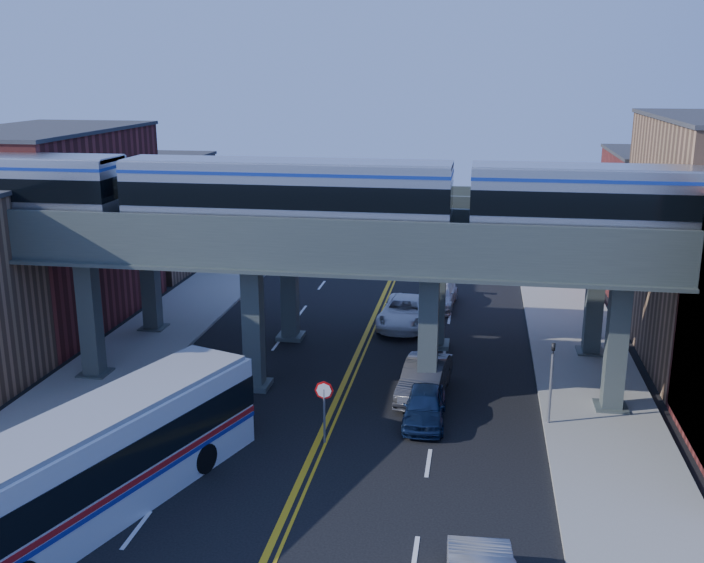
% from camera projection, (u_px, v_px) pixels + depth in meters
% --- Properties ---
extents(ground, '(120.00, 120.00, 0.00)m').
position_uv_depth(ground, '(300.00, 480.00, 28.39)').
color(ground, black).
rests_on(ground, ground).
extents(sidewalk_west, '(5.00, 70.00, 0.16)m').
position_uv_depth(sidewalk_west, '(123.00, 361.00, 39.69)').
color(sidewalk_west, gray).
rests_on(sidewalk_west, ground).
extents(sidewalk_east, '(5.00, 70.00, 0.16)m').
position_uv_depth(sidewalk_east, '(593.00, 390.00, 36.08)').
color(sidewalk_east, gray).
rests_on(sidewalk_east, ground).
extents(building_west_b, '(8.00, 14.00, 11.00)m').
position_uv_depth(building_west_b, '(48.00, 229.00, 45.08)').
color(building_west_b, maroon).
rests_on(building_west_b, ground).
extents(building_west_c, '(8.00, 10.00, 8.00)m').
position_uv_depth(building_west_c, '(144.00, 214.00, 57.85)').
color(building_west_c, '#91684B').
rests_on(building_west_c, ground).
extents(building_east_c, '(8.00, 10.00, 9.00)m').
position_uv_depth(building_east_c, '(670.00, 223.00, 51.92)').
color(building_east_c, maroon).
rests_on(building_east_c, ground).
extents(elevated_viaduct_near, '(52.00, 3.60, 7.40)m').
position_uv_depth(elevated_viaduct_near, '(339.00, 256.00, 34.30)').
color(elevated_viaduct_near, '#47524E').
rests_on(elevated_viaduct_near, ground).
extents(elevated_viaduct_far, '(52.00, 3.60, 7.40)m').
position_uv_depth(elevated_viaduct_far, '(363.00, 225.00, 40.97)').
color(elevated_viaduct_far, '#47524E').
rests_on(elevated_viaduct_far, ground).
extents(transit_train, '(44.32, 2.78, 3.23)m').
position_uv_depth(transit_train, '(287.00, 194.00, 33.96)').
color(transit_train, black).
rests_on(transit_train, elevated_viaduct_near).
extents(stop_sign, '(0.76, 0.09, 2.63)m').
position_uv_depth(stop_sign, '(324.00, 402.00, 30.73)').
color(stop_sign, slate).
rests_on(stop_sign, ground).
extents(traffic_signal, '(0.15, 0.18, 4.10)m').
position_uv_depth(traffic_signal, '(552.00, 374.00, 32.05)').
color(traffic_signal, slate).
rests_on(traffic_signal, ground).
extents(transit_bus, '(7.28, 13.75, 3.48)m').
position_uv_depth(transit_bus, '(97.00, 463.00, 25.88)').
color(transit_bus, silver).
rests_on(transit_bus, ground).
extents(car_lane_a, '(1.80, 4.32, 1.46)m').
position_uv_depth(car_lane_a, '(425.00, 405.00, 32.88)').
color(car_lane_a, '#111F3F').
rests_on(car_lane_a, ground).
extents(car_lane_b, '(2.36, 5.30, 1.69)m').
position_uv_depth(car_lane_b, '(424.00, 379.00, 35.44)').
color(car_lane_b, '#2F2F31').
rests_on(car_lane_b, ground).
extents(car_lane_c, '(3.04, 5.98, 1.62)m').
position_uv_depth(car_lane_c, '(405.00, 312.00, 45.30)').
color(car_lane_c, white).
rests_on(car_lane_c, ground).
extents(car_lane_d, '(2.50, 5.40, 1.53)m').
position_uv_depth(car_lane_d, '(438.00, 294.00, 48.95)').
color(car_lane_d, silver).
rests_on(car_lane_d, ground).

